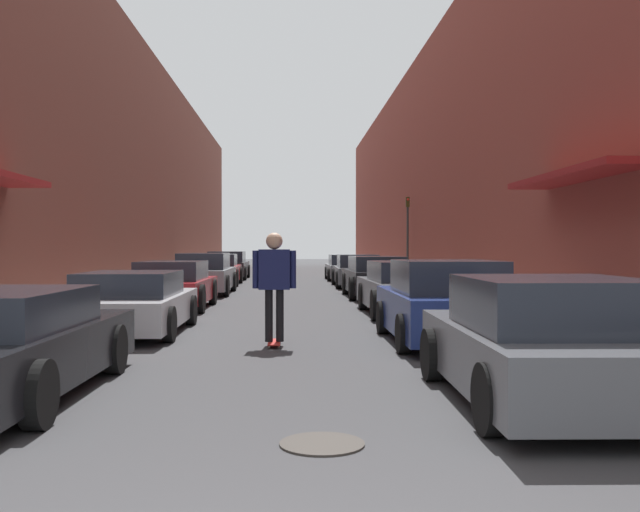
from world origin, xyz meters
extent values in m
plane|color=#38383A|center=(0.00, 23.39, 0.00)|extent=(128.65, 128.65, 0.00)
cube|color=gray|center=(-4.83, 29.24, 0.06)|extent=(1.80, 58.48, 0.12)
cube|color=gray|center=(4.83, 29.24, 0.06)|extent=(1.80, 58.48, 0.12)
cube|color=brown|center=(-7.73, 29.24, 4.98)|extent=(4.00, 58.48, 9.95)
cube|color=brown|center=(7.73, 29.24, 5.00)|extent=(4.00, 58.48, 10.01)
cube|color=maroon|center=(5.33, 10.23, 2.90)|extent=(1.00, 4.80, 0.12)
cube|color=black|center=(-2.89, 5.24, 0.46)|extent=(1.82, 4.46, 0.58)
cylinder|color=black|center=(-2.04, 6.61, 0.31)|extent=(0.18, 0.63, 0.63)
cylinder|color=black|center=(-2.04, 3.86, 0.31)|extent=(0.18, 0.63, 0.63)
cube|color=#B7B7BC|center=(-2.77, 10.89, 0.44)|extent=(1.83, 4.30, 0.55)
cube|color=#232833|center=(-2.77, 10.67, 0.94)|extent=(1.61, 2.24, 0.43)
cylinder|color=black|center=(-3.66, 12.22, 0.31)|extent=(0.18, 0.61, 0.61)
cylinder|color=black|center=(-1.87, 12.22, 0.31)|extent=(0.18, 0.61, 0.61)
cylinder|color=black|center=(-3.66, 9.55, 0.31)|extent=(0.18, 0.61, 0.61)
cylinder|color=black|center=(-1.87, 9.55, 0.31)|extent=(0.18, 0.61, 0.61)
cube|color=maroon|center=(-2.86, 16.08, 0.48)|extent=(1.82, 4.34, 0.57)
cube|color=#232833|center=(-2.86, 15.86, 1.00)|extent=(1.58, 2.27, 0.48)
cylinder|color=black|center=(-3.73, 17.42, 0.35)|extent=(0.18, 0.70, 0.70)
cylinder|color=black|center=(-2.00, 17.42, 0.35)|extent=(0.18, 0.70, 0.70)
cylinder|color=black|center=(-3.73, 14.74, 0.35)|extent=(0.18, 0.70, 0.70)
cylinder|color=black|center=(-2.00, 14.74, 0.35)|extent=(0.18, 0.70, 0.70)
cube|color=gray|center=(-2.77, 21.91, 0.53)|extent=(1.76, 4.71, 0.66)
cube|color=#232833|center=(-2.77, 21.68, 1.12)|extent=(1.55, 2.45, 0.53)
cylinder|color=black|center=(-3.63, 23.37, 0.35)|extent=(0.18, 0.70, 0.70)
cylinder|color=black|center=(-1.91, 23.37, 0.35)|extent=(0.18, 0.70, 0.70)
cylinder|color=black|center=(-3.63, 20.45, 0.35)|extent=(0.18, 0.70, 0.70)
cylinder|color=black|center=(-1.91, 20.45, 0.35)|extent=(0.18, 0.70, 0.70)
cube|color=maroon|center=(-2.92, 27.43, 0.50)|extent=(1.89, 4.13, 0.61)
cube|color=#232833|center=(-2.92, 27.23, 1.05)|extent=(1.63, 2.16, 0.49)
cylinder|color=black|center=(-3.81, 28.70, 0.35)|extent=(0.18, 0.71, 0.71)
cylinder|color=black|center=(-2.03, 28.70, 0.35)|extent=(0.18, 0.71, 0.71)
cylinder|color=black|center=(-3.81, 26.16, 0.35)|extent=(0.18, 0.71, 0.71)
cylinder|color=black|center=(-2.03, 26.16, 0.35)|extent=(0.18, 0.71, 0.71)
cube|color=#232326|center=(-2.98, 32.91, 0.52)|extent=(1.92, 4.61, 0.66)
cube|color=#232833|center=(-2.98, 32.68, 1.11)|extent=(1.68, 2.40, 0.53)
cylinder|color=black|center=(-3.91, 34.33, 0.34)|extent=(0.18, 0.67, 0.67)
cylinder|color=black|center=(-2.04, 34.33, 0.34)|extent=(0.18, 0.67, 0.67)
cylinder|color=black|center=(-3.91, 31.48, 0.34)|extent=(0.18, 0.67, 0.67)
cylinder|color=black|center=(-2.04, 31.48, 0.34)|extent=(0.18, 0.67, 0.67)
cube|color=#515459|center=(2.81, 4.75, 0.48)|extent=(2.01, 4.10, 0.61)
cube|color=#232833|center=(2.81, 4.55, 1.05)|extent=(1.73, 2.15, 0.52)
cylinder|color=black|center=(1.88, 6.01, 0.32)|extent=(0.18, 0.63, 0.63)
cylinder|color=black|center=(3.74, 6.01, 0.32)|extent=(0.18, 0.63, 0.63)
cylinder|color=black|center=(1.88, 3.49, 0.32)|extent=(0.18, 0.63, 0.63)
cube|color=navy|center=(2.76, 9.39, 0.51)|extent=(1.81, 3.95, 0.69)
cube|color=#232833|center=(2.76, 9.19, 1.12)|extent=(1.59, 2.06, 0.53)
cylinder|color=black|center=(1.88, 10.62, 0.30)|extent=(0.18, 0.61, 0.61)
cylinder|color=black|center=(3.65, 10.62, 0.30)|extent=(0.18, 0.61, 0.61)
cylinder|color=black|center=(1.88, 8.16, 0.30)|extent=(0.18, 0.61, 0.61)
cylinder|color=black|center=(3.65, 8.16, 0.30)|extent=(0.18, 0.61, 0.61)
cube|color=#515459|center=(2.88, 14.24, 0.50)|extent=(1.88, 4.51, 0.63)
cube|color=#232833|center=(2.88, 14.01, 1.04)|extent=(1.61, 2.36, 0.45)
cylinder|color=black|center=(2.01, 15.62, 0.34)|extent=(0.18, 0.69, 0.69)
cylinder|color=black|center=(3.74, 15.62, 0.34)|extent=(0.18, 0.69, 0.69)
cylinder|color=black|center=(2.01, 12.85, 0.34)|extent=(0.18, 0.69, 0.69)
cylinder|color=black|center=(3.74, 12.85, 0.34)|extent=(0.18, 0.69, 0.69)
cube|color=black|center=(2.86, 20.06, 0.53)|extent=(1.84, 4.45, 0.66)
cube|color=#232833|center=(2.86, 19.84, 1.08)|extent=(1.58, 2.33, 0.45)
cylinder|color=black|center=(2.01, 21.42, 0.36)|extent=(0.18, 0.71, 0.71)
cylinder|color=black|center=(3.71, 21.42, 0.36)|extent=(0.18, 0.71, 0.71)
cylinder|color=black|center=(2.01, 18.69, 0.36)|extent=(0.18, 0.71, 0.71)
cylinder|color=black|center=(3.71, 18.69, 0.36)|extent=(0.18, 0.71, 0.71)
cube|color=#515459|center=(2.82, 26.04, 0.49)|extent=(1.79, 4.64, 0.61)
cube|color=#232833|center=(2.82, 25.81, 1.04)|extent=(1.55, 2.42, 0.50)
cylinder|color=black|center=(1.98, 27.47, 0.34)|extent=(0.18, 0.68, 0.68)
cylinder|color=black|center=(3.67, 27.47, 0.34)|extent=(0.18, 0.68, 0.68)
cylinder|color=black|center=(1.98, 24.61, 0.34)|extent=(0.18, 0.68, 0.68)
cylinder|color=black|center=(3.67, 24.61, 0.34)|extent=(0.18, 0.68, 0.68)
cube|color=gray|center=(2.80, 31.54, 0.46)|extent=(1.80, 4.05, 0.58)
cube|color=#232833|center=(2.80, 31.34, 0.98)|extent=(1.56, 2.11, 0.47)
cylinder|color=black|center=(1.95, 32.79, 0.30)|extent=(0.18, 0.60, 0.60)
cylinder|color=black|center=(3.65, 32.79, 0.30)|extent=(0.18, 0.60, 0.60)
cylinder|color=black|center=(1.95, 30.29, 0.30)|extent=(0.18, 0.60, 0.60)
cylinder|color=black|center=(3.65, 30.29, 0.30)|extent=(0.18, 0.60, 0.60)
cube|color=#B2231E|center=(-0.09, 9.06, 0.07)|extent=(0.20, 0.78, 0.02)
cylinder|color=beige|center=(-0.17, 9.31, 0.03)|extent=(0.03, 0.06, 0.06)
cylinder|color=beige|center=(-0.01, 9.31, 0.03)|extent=(0.03, 0.06, 0.06)
cylinder|color=beige|center=(-0.17, 8.81, 0.03)|extent=(0.03, 0.06, 0.06)
cylinder|color=beige|center=(-0.01, 8.81, 0.03)|extent=(0.03, 0.06, 0.06)
cylinder|color=black|center=(-0.18, 9.06, 0.50)|extent=(0.13, 0.13, 0.85)
cylinder|color=black|center=(0.00, 9.06, 0.50)|extent=(0.13, 0.13, 0.85)
cube|color=#191E4C|center=(-0.09, 9.06, 1.25)|extent=(0.51, 0.23, 0.65)
sphere|color=tan|center=(-0.09, 9.06, 1.71)|extent=(0.27, 0.27, 0.27)
cylinder|color=#191E4C|center=(-0.39, 9.06, 1.25)|extent=(0.10, 0.10, 0.61)
cylinder|color=#191E4C|center=(0.21, 9.06, 1.25)|extent=(0.10, 0.10, 0.61)
cylinder|color=#332D28|center=(0.44, 3.29, 0.01)|extent=(0.70, 0.70, 0.02)
cylinder|color=#2D2D2D|center=(5.42, 29.32, 1.98)|extent=(0.10, 0.10, 3.72)
cube|color=#332D0F|center=(5.42, 29.32, 3.61)|extent=(0.16, 0.16, 0.45)
sphere|color=red|center=(5.42, 29.24, 3.72)|extent=(0.11, 0.11, 0.11)
camera|label=1|loc=(0.19, -2.50, 1.62)|focal=40.00mm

